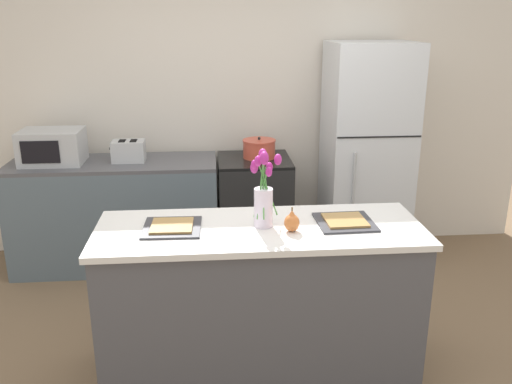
# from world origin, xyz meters

# --- Properties ---
(ground_plane) EXTENTS (10.00, 10.00, 0.00)m
(ground_plane) POSITION_xyz_m (0.00, 0.00, 0.00)
(ground_plane) COLOR brown
(back_wall) EXTENTS (5.20, 0.08, 2.70)m
(back_wall) POSITION_xyz_m (0.00, 2.00, 1.35)
(back_wall) COLOR silver
(back_wall) RESTS_ON ground_plane
(kitchen_island) EXTENTS (1.80, 0.66, 0.94)m
(kitchen_island) POSITION_xyz_m (0.00, 0.00, 0.47)
(kitchen_island) COLOR #4C4C51
(kitchen_island) RESTS_ON ground_plane
(back_counter) EXTENTS (1.68, 0.60, 0.91)m
(back_counter) POSITION_xyz_m (-1.06, 1.60, 0.45)
(back_counter) COLOR slate
(back_counter) RESTS_ON ground_plane
(stove_range) EXTENTS (0.60, 0.61, 0.91)m
(stove_range) POSITION_xyz_m (0.10, 1.60, 0.45)
(stove_range) COLOR black
(stove_range) RESTS_ON ground_plane
(refrigerator) EXTENTS (0.68, 0.67, 1.85)m
(refrigerator) POSITION_xyz_m (1.05, 1.60, 0.92)
(refrigerator) COLOR silver
(refrigerator) RESTS_ON ground_plane
(flower_vase) EXTENTS (0.16, 0.17, 0.44)m
(flower_vase) POSITION_xyz_m (0.02, 0.01, 1.12)
(flower_vase) COLOR silver
(flower_vase) RESTS_ON kitchen_island
(pear_figurine) EXTENTS (0.08, 0.08, 0.14)m
(pear_figurine) POSITION_xyz_m (0.16, -0.08, 0.99)
(pear_figurine) COLOR #C66B33
(pear_figurine) RESTS_ON kitchen_island
(plate_setting_left) EXTENTS (0.32, 0.32, 0.02)m
(plate_setting_left) POSITION_xyz_m (-0.48, 0.02, 0.95)
(plate_setting_left) COLOR #333338
(plate_setting_left) RESTS_ON kitchen_island
(plate_setting_right) EXTENTS (0.32, 0.32, 0.02)m
(plate_setting_right) POSITION_xyz_m (0.48, 0.02, 0.95)
(plate_setting_right) COLOR #333338
(plate_setting_right) RESTS_ON kitchen_island
(toaster) EXTENTS (0.28, 0.18, 0.17)m
(toaster) POSITION_xyz_m (-0.92, 1.60, 1.00)
(toaster) COLOR #B7BABC
(toaster) RESTS_ON back_counter
(cooking_pot) EXTENTS (0.28, 0.28, 0.18)m
(cooking_pot) POSITION_xyz_m (0.14, 1.63, 0.99)
(cooking_pot) COLOR #CC4C38
(cooking_pot) RESTS_ON stove_range
(microwave) EXTENTS (0.48, 0.37, 0.27)m
(microwave) POSITION_xyz_m (-1.52, 1.60, 1.04)
(microwave) COLOR #B7BABC
(microwave) RESTS_ON back_counter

